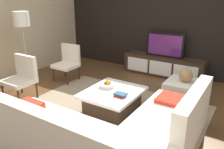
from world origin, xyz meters
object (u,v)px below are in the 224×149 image
Objects in this scene: television at (165,45)px; book_stack at (120,95)px; media_console at (163,66)px; fruit_bowl at (107,85)px; coffee_table at (113,100)px; decorative_ball at (186,76)px; floor_lamp at (22,23)px; sectional_couch at (112,134)px; accent_chair_far at (68,60)px; ottoman at (184,91)px; accent_chair_near at (22,75)px.

book_stack is (0.13, -2.42, -0.39)m from television.
media_console is 2.22m from fruit_bowl.
decorative_ball is (0.98, 1.10, 0.33)m from coffee_table.
floor_lamp is at bearing 179.93° from fruit_bowl.
media_console is 7.88× the size of decorative_ball.
television is 0.38× the size of sectional_couch.
sectional_couch is at bearing -54.19° from fruit_bowl.
media_console is 7.29× the size of fruit_bowl.
accent_chair_far is 3.36× the size of decorative_ball.
accent_chair_far reaches higher than sectional_couch.
book_stack is at bearing -121.86° from ottoman.
sectional_couch is 2.13m from ottoman.
media_console is 3.34m from sectional_couch.
decorative_ball is 1.44m from book_stack.
decorative_ball is at bearing -53.63° from media_console.
coffee_table is 1.23× the size of accent_chair_near.
sectional_couch is 1.51× the size of floor_lamp.
fruit_bowl reaches higher than book_stack.
ottoman is at bearing 20.94° from accent_chair_near.
fruit_bowl is 0.46m from book_stack.
book_stack is (-0.39, 0.88, 0.13)m from sectional_couch.
coffee_table is at bearing -2.41° from floor_lamp.
television reaches higher than decorative_ball.
television is at bearing 90.00° from media_console.
decorative_ball is (2.75, 0.33, 0.04)m from accent_chair_far.
accent_chair_far is at bearing 157.35° from fruit_bowl.
sectional_couch reaches higher than fruit_bowl.
fruit_bowl reaches higher than coffee_table.
television is 0.58× the size of floor_lamp.
media_console is 1.90× the size of coffee_table.
television is 3.38m from sectional_couch.
floor_lamp reaches higher than ottoman.
ottoman is 1.45m from book_stack.
decorative_ball is at bearing 48.15° from coffee_table.
floor_lamp is at bearing -139.30° from media_console.
accent_chair_far is at bearing 44.04° from floor_lamp.
media_console is at bearing 98.93° from sectional_couch.
accent_chair_far reaches higher than decorative_ball.
decorative_ball is at bearing -53.64° from television.
accent_chair_far is 2.77m from decorative_ball.
book_stack is at bearing -121.86° from decorative_ball.
accent_chair_far is at bearing 78.57° from accent_chair_near.
coffee_table is at bearing -92.49° from media_console.
accent_chair_near is (-1.92, -2.81, 0.24)m from media_console.
floor_lamp reaches higher than book_stack.
decorative_ball is (0.88, -1.20, -0.28)m from television.
book_stack is at bearing -28.81° from fruit_bowl.
coffee_table is 1.23× the size of accent_chair_far.
coffee_table is at bearing -30.90° from accent_chair_far.
floor_lamp is at bearing -163.85° from ottoman.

